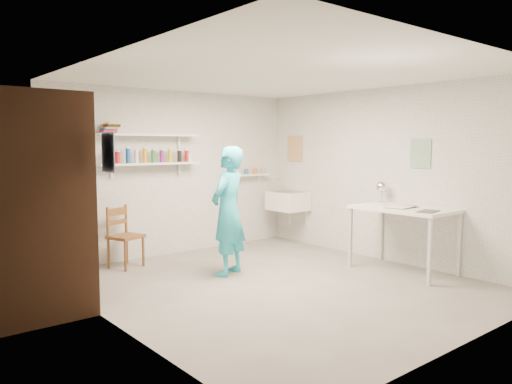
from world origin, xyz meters
TOP-DOWN VIEW (x-y plane):
  - floor at (0.00, 0.00)m, footprint 4.00×4.50m
  - ceiling at (0.00, 0.00)m, footprint 4.00×4.50m
  - wall_back at (0.00, 2.26)m, footprint 4.00×0.02m
  - wall_front at (0.00, -2.26)m, footprint 4.00×0.02m
  - wall_left at (-2.01, 0.00)m, footprint 0.02×4.50m
  - wall_right at (2.01, 0.00)m, footprint 0.02×4.50m
  - doorway_recess at (-1.99, 1.05)m, footprint 0.02×0.90m
  - door_lintel at (-1.97, 1.05)m, footprint 0.06×1.05m
  - door_jamb_near at (-1.97, 0.55)m, footprint 0.06×0.10m
  - door_jamb_far at (-1.97, 1.55)m, footprint 0.06×0.10m
  - shelf_lower at (-0.50, 2.13)m, footprint 1.50×0.22m
  - shelf_upper at (-0.50, 2.13)m, footprint 1.50×0.22m
  - ledge_shelf at (1.35, 2.17)m, footprint 0.70×0.14m
  - poster_left at (-1.99, 0.05)m, footprint 0.01×0.28m
  - poster_right_a at (1.99, 1.80)m, footprint 0.01×0.34m
  - poster_right_b at (1.99, -0.55)m, footprint 0.01×0.30m
  - belfast_sink at (1.75, 1.70)m, footprint 0.48×0.60m
  - man at (-0.16, 0.74)m, footprint 0.69×0.59m
  - wall_clock at (-0.07, 0.94)m, footprint 0.28×0.15m
  - wooden_chair at (-1.00, 1.89)m, footprint 0.48×0.47m
  - work_table at (1.64, -0.56)m, footprint 0.74×1.24m
  - desk_lamp at (1.84, -0.06)m, footprint 0.15×0.15m
  - spray_cans at (-0.50, 2.13)m, footprint 1.32×0.06m
  - book_stack at (-1.06, 2.13)m, footprint 0.26×0.14m
  - ledge_pots at (1.35, 2.17)m, footprint 0.48×0.07m
  - papers at (1.64, -0.56)m, footprint 0.30×0.22m

SIDE VIEW (x-z plane):
  - floor at x=0.00m, z-range -0.02..0.00m
  - wooden_chair at x=-1.00m, z-range 0.00..0.82m
  - work_table at x=1.64m, z-range 0.00..0.83m
  - belfast_sink at x=1.75m, z-range 0.55..0.85m
  - man at x=-0.16m, z-range 0.00..1.60m
  - papers at x=1.64m, z-range 0.83..0.85m
  - doorway_recess at x=-1.99m, z-range 0.00..2.00m
  - door_jamb_near at x=-1.97m, z-range 0.00..2.00m
  - door_jamb_far at x=-1.97m, z-range 0.00..2.00m
  - desk_lamp at x=1.84m, z-range 0.97..1.12m
  - wall_clock at x=-0.07m, z-range 0.92..1.21m
  - ledge_shelf at x=1.35m, z-range 1.11..1.14m
  - ledge_pots at x=1.35m, z-range 1.14..1.22m
  - wall_back at x=0.00m, z-range 0.00..2.40m
  - wall_front at x=0.00m, z-range 0.00..2.40m
  - wall_left at x=-2.01m, z-range 0.00..2.40m
  - wall_right at x=2.01m, z-range 0.00..2.40m
  - shelf_lower at x=-0.50m, z-range 1.34..1.36m
  - spray_cans at x=-0.50m, z-range 1.36..1.53m
  - poster_right_b at x=1.99m, z-range 1.31..1.69m
  - poster_left at x=-1.99m, z-range 1.37..1.73m
  - poster_right_a at x=1.99m, z-range 1.34..1.76m
  - shelf_upper at x=-0.50m, z-range 1.74..1.76m
  - book_stack at x=-1.06m, z-range 1.76..1.91m
  - door_lintel at x=-1.97m, z-range 2.00..2.10m
  - ceiling at x=0.00m, z-range 2.40..2.42m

